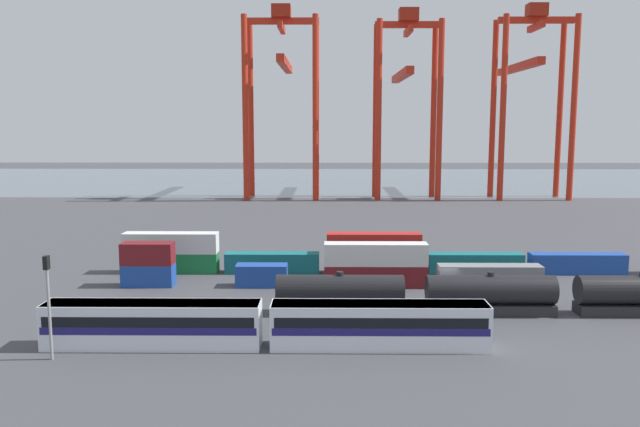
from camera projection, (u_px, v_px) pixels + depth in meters
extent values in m
plane|color=#424247|center=(405.00, 232.00, 113.77)|extent=(420.00, 420.00, 0.00)
cube|color=slate|center=(367.00, 180.00, 221.41)|extent=(400.00, 110.00, 0.01)
cube|color=silver|center=(153.00, 325.00, 54.55)|extent=(18.55, 3.10, 3.90)
cube|color=navy|center=(153.00, 326.00, 54.57)|extent=(18.18, 3.14, 0.64)
cube|color=black|center=(152.00, 317.00, 54.46)|extent=(17.81, 3.13, 0.90)
cube|color=slate|center=(152.00, 305.00, 54.31)|extent=(18.36, 2.85, 0.36)
cube|color=silver|center=(379.00, 325.00, 54.34)|extent=(18.55, 3.10, 3.90)
cube|color=navy|center=(379.00, 327.00, 54.35)|extent=(18.18, 3.14, 0.64)
cube|color=black|center=(380.00, 318.00, 54.25)|extent=(17.81, 3.13, 0.90)
cube|color=slate|center=(380.00, 305.00, 54.10)|extent=(18.36, 2.85, 0.36)
cube|color=#232326|center=(340.00, 308.00, 64.40)|extent=(12.84, 2.50, 1.10)
cylinder|color=black|center=(340.00, 289.00, 64.13)|extent=(12.84, 2.88, 2.88)
cylinder|color=black|center=(340.00, 273.00, 63.90)|extent=(0.70, 0.70, 0.36)
cube|color=#232326|center=(490.00, 309.00, 64.24)|extent=(12.84, 2.50, 1.10)
cylinder|color=black|center=(490.00, 289.00, 63.96)|extent=(12.84, 2.88, 2.88)
cylinder|color=black|center=(491.00, 274.00, 63.74)|extent=(0.70, 0.70, 0.36)
cube|color=#232326|center=(640.00, 309.00, 64.07)|extent=(12.84, 2.50, 1.10)
cylinder|color=gray|center=(49.00, 309.00, 51.23)|extent=(0.24, 0.24, 8.56)
cube|color=black|center=(46.00, 263.00, 50.71)|extent=(0.36, 0.60, 1.10)
cube|color=#1C4299|center=(149.00, 275.00, 75.42)|extent=(6.04, 2.44, 2.60)
cube|color=maroon|center=(148.00, 253.00, 75.06)|extent=(6.04, 2.44, 2.60)
cube|color=#1C4299|center=(262.00, 275.00, 75.27)|extent=(6.04, 2.44, 2.60)
cube|color=maroon|center=(375.00, 276.00, 75.12)|extent=(12.10, 2.44, 2.60)
cube|color=silver|center=(376.00, 254.00, 74.76)|extent=(12.10, 2.44, 2.60)
cube|color=slate|center=(490.00, 276.00, 74.97)|extent=(12.10, 2.44, 2.60)
cube|color=#197538|center=(171.00, 262.00, 82.29)|extent=(12.10, 2.44, 2.60)
cube|color=silver|center=(171.00, 243.00, 81.93)|extent=(12.10, 2.44, 2.60)
cube|color=#146066|center=(272.00, 263.00, 82.15)|extent=(12.10, 2.44, 2.60)
cube|color=maroon|center=(374.00, 263.00, 82.01)|extent=(12.10, 2.44, 2.60)
cube|color=#AD211C|center=(374.00, 243.00, 81.65)|extent=(12.10, 2.44, 2.60)
cube|color=#146066|center=(475.00, 263.00, 81.86)|extent=(12.10, 2.44, 2.60)
cube|color=#1C4299|center=(577.00, 263.00, 81.72)|extent=(12.10, 2.44, 2.60)
cylinder|color=red|center=(245.00, 109.00, 157.82)|extent=(1.50, 1.50, 45.72)
cylinder|color=red|center=(316.00, 109.00, 157.62)|extent=(1.50, 1.50, 45.72)
cylinder|color=red|center=(251.00, 110.00, 169.22)|extent=(1.50, 1.50, 45.72)
cylinder|color=red|center=(316.00, 110.00, 169.03)|extent=(1.50, 1.50, 45.72)
cube|color=red|center=(281.00, 21.00, 160.38)|extent=(19.05, 1.20, 1.60)
cube|color=red|center=(281.00, 28.00, 160.60)|extent=(1.20, 13.12, 1.60)
cube|color=red|center=(285.00, 65.00, 174.81)|extent=(2.00, 37.84, 2.00)
cube|color=maroon|center=(281.00, 11.00, 160.05)|extent=(4.80, 4.00, 3.20)
cylinder|color=red|center=(379.00, 111.00, 158.58)|extent=(1.50, 1.50, 44.78)
cylinder|color=red|center=(440.00, 111.00, 158.41)|extent=(1.50, 1.50, 44.78)
cylinder|color=red|center=(376.00, 112.00, 167.86)|extent=(1.50, 1.50, 44.78)
cylinder|color=red|center=(434.00, 112.00, 167.69)|extent=(1.50, 1.50, 44.78)
cube|color=red|center=(408.00, 25.00, 160.16)|extent=(16.84, 1.20, 1.60)
cube|color=red|center=(408.00, 31.00, 160.38)|extent=(1.20, 10.97, 1.60)
cube|color=red|center=(402.00, 75.00, 174.16)|extent=(2.00, 35.80, 2.00)
cube|color=maroon|center=(409.00, 15.00, 159.82)|extent=(4.80, 4.00, 3.20)
cylinder|color=red|center=(503.00, 109.00, 158.12)|extent=(1.50, 1.50, 45.84)
cylinder|color=red|center=(574.00, 109.00, 157.93)|extent=(1.50, 1.50, 45.84)
cylinder|color=red|center=(493.00, 110.00, 167.49)|extent=(1.50, 1.50, 45.84)
cylinder|color=red|center=(560.00, 110.00, 167.30)|extent=(1.50, 1.50, 45.84)
cube|color=red|center=(536.00, 20.00, 159.66)|extent=(19.13, 1.20, 1.60)
cube|color=red|center=(536.00, 27.00, 159.88)|extent=(1.20, 11.06, 1.60)
cube|color=red|center=(519.00, 67.00, 173.99)|extent=(2.00, 37.20, 2.00)
cube|color=maroon|center=(537.00, 10.00, 159.33)|extent=(4.80, 4.00, 3.20)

